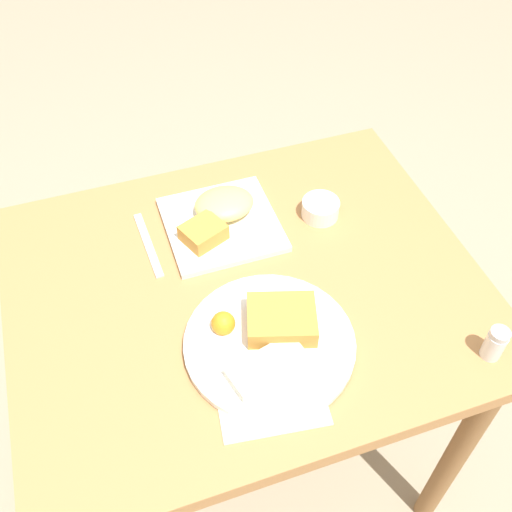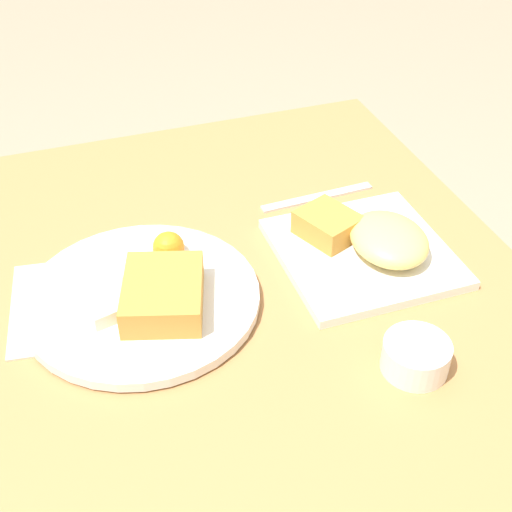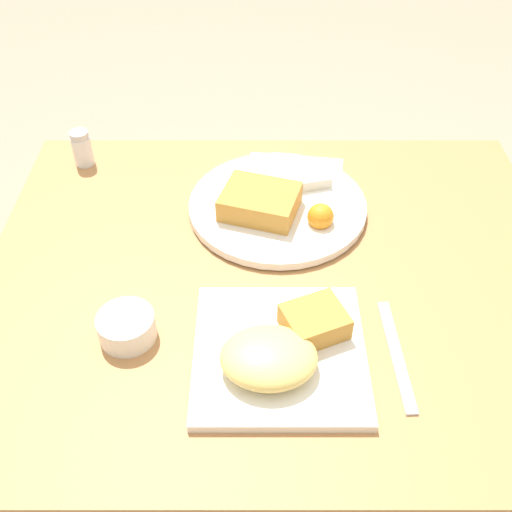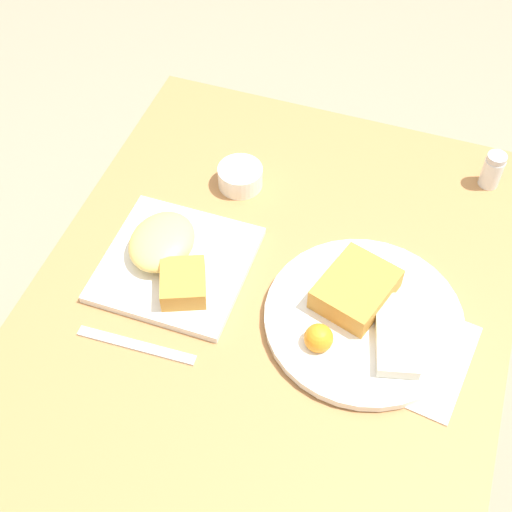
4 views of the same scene
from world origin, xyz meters
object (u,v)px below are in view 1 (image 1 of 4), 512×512
(butter_knife, at_px, (148,244))
(salt_shaker, at_px, (494,345))
(sauce_ramekin, at_px, (320,208))
(plate_oval_far, at_px, (270,339))
(plate_square_near, at_px, (220,218))

(butter_knife, bearing_deg, salt_shaker, 46.13)
(sauce_ramekin, relative_size, butter_knife, 0.42)
(plate_oval_far, xyz_separation_m, salt_shaker, (-0.36, 0.15, 0.01))
(sauce_ramekin, bearing_deg, salt_shaker, 109.34)
(plate_square_near, bearing_deg, salt_shaker, 127.82)
(plate_square_near, distance_m, sauce_ramekin, 0.22)
(plate_square_near, bearing_deg, butter_knife, 3.10)
(sauce_ramekin, distance_m, salt_shaker, 0.45)
(plate_square_near, height_order, salt_shaker, salt_shaker)
(sauce_ramekin, height_order, salt_shaker, salt_shaker)
(salt_shaker, bearing_deg, plate_oval_far, -21.90)
(plate_square_near, xyz_separation_m, sauce_ramekin, (-0.21, 0.04, -0.00))
(plate_oval_far, distance_m, sauce_ramekin, 0.35)
(plate_oval_far, distance_m, salt_shaker, 0.39)
(plate_square_near, xyz_separation_m, butter_knife, (0.16, 0.01, -0.02))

